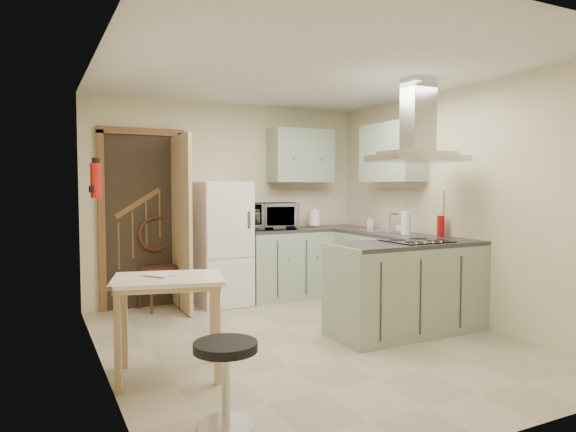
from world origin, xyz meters
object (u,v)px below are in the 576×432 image
drop_leaf_table (169,327)px  stool (226,384)px  peninsula (408,287)px  extractor_hood (418,159)px  microwave (272,216)px  bentwood_chair (159,267)px  fridge (223,243)px

drop_leaf_table → stool: (0.11, -0.98, -0.12)m
peninsula → extractor_hood: 1.27m
stool → microwave: microwave is taller
stool → bentwood_chair: bearing=84.4°
fridge → extractor_hood: (1.32, -1.98, 0.97)m
fridge → stool: bearing=-109.2°
drop_leaf_table → fridge: bearing=75.1°
extractor_hood → drop_leaf_table: extractor_hood is taller
fridge → drop_leaf_table: 2.42m
fridge → bentwood_chair: fridge is taller
microwave → stool: bearing=-106.5°
peninsula → stool: size_ratio=2.97×
peninsula → bentwood_chair: bearing=133.7°
bentwood_chair → microwave: microwave is taller
drop_leaf_table → bentwood_chair: 2.22m
extractor_hood → microwave: extractor_hood is taller
drop_leaf_table → bentwood_chair: bearing=93.6°
fridge → drop_leaf_table: (-1.17, -2.08, -0.37)m
fridge → extractor_hood: 2.57m
fridge → bentwood_chair: size_ratio=1.52×
extractor_hood → bentwood_chair: bearing=135.1°
extractor_hood → stool: size_ratio=1.72×
fridge → stool: fridge is taller
extractor_hood → drop_leaf_table: size_ratio=1.11×
extractor_hood → microwave: 2.16m
drop_leaf_table → bentwood_chair: size_ratio=0.83×
extractor_hood → fridge: bearing=123.8°
bentwood_chair → microwave: bearing=-16.5°
peninsula → stool: 2.54m
drop_leaf_table → microwave: (1.83, 2.05, 0.69)m
drop_leaf_table → bentwood_chair: bentwood_chair is taller
peninsula → drop_leaf_table: size_ratio=1.90×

